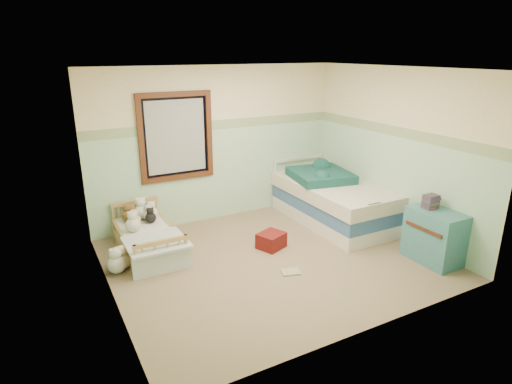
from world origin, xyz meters
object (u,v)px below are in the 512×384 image
twin_bed_frame (332,215)px  dresser (434,236)px  plush_floor_cream (117,264)px  toddler_bed_frame (149,245)px  plush_floor_tan (122,261)px  red_pillow (271,240)px  floor_book (290,272)px

twin_bed_frame → dresser: bearing=-79.8°
plush_floor_cream → twin_bed_frame: bearing=1.4°
toddler_bed_frame → twin_bed_frame: bearing=-6.6°
plush_floor_tan → plush_floor_cream: bearing=-138.8°
toddler_bed_frame → plush_floor_cream: size_ratio=6.01×
plush_floor_cream → plush_floor_tan: 0.12m
toddler_bed_frame → dresser: 3.92m
plush_floor_cream → red_pillow: size_ratio=0.67×
floor_book → dresser: bearing=-2.4°
twin_bed_frame → floor_book: size_ratio=9.11×
toddler_bed_frame → red_pillow: size_ratio=4.02×
toddler_bed_frame → red_pillow: red_pillow is taller
plush_floor_tan → twin_bed_frame: (3.41, 0.01, -0.00)m
floor_book → red_pillow: bearing=94.4°
plush_floor_cream → red_pillow: plush_floor_cream is taller
dresser → floor_book: (-1.86, 0.62, -0.35)m
twin_bed_frame → red_pillow: size_ratio=5.91×
plush_floor_tan → dresser: dresser is taller
twin_bed_frame → dresser: dresser is taller
plush_floor_tan → floor_book: (1.86, -1.13, -0.10)m
plush_floor_tan → floor_book: plush_floor_tan is taller
twin_bed_frame → red_pillow: red_pillow is taller
toddler_bed_frame → twin_bed_frame: (2.98, -0.35, 0.02)m
plush_floor_tan → twin_bed_frame: 3.41m
toddler_bed_frame → dresser: size_ratio=2.00×
plush_floor_tan → red_pillow: red_pillow is taller
plush_floor_cream → toddler_bed_frame: bearing=39.5°
plush_floor_cream → red_pillow: (2.11, -0.30, -0.01)m
red_pillow → plush_floor_cream: bearing=172.0°
dresser → floor_book: bearing=161.6°
plush_floor_cream → plush_floor_tan: size_ratio=1.08×
toddler_bed_frame → plush_floor_tan: size_ratio=6.47×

